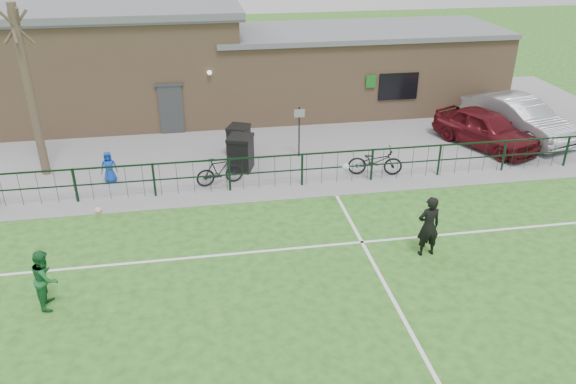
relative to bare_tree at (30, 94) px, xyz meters
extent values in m
plane|color=#265C1B|center=(8.00, -10.50, -3.00)|extent=(90.00, 90.00, 0.00)
cube|color=gray|center=(8.00, 3.00, -2.99)|extent=(34.00, 13.00, 0.02)
cube|color=white|center=(8.00, -2.70, -3.00)|extent=(28.00, 0.10, 0.01)
cube|color=white|center=(8.00, -6.50, -3.00)|extent=(28.00, 0.10, 0.01)
cube|color=white|center=(10.00, -10.50, -3.00)|extent=(0.10, 16.00, 0.01)
cube|color=black|center=(8.00, -2.50, -2.40)|extent=(28.00, 0.10, 1.20)
cylinder|color=#48392C|center=(0.00, 0.00, 0.00)|extent=(0.30, 0.30, 6.00)
cube|color=black|center=(7.03, -0.81, -2.37)|extent=(1.06, 1.12, 1.21)
cube|color=black|center=(7.09, 0.63, -2.43)|extent=(0.99, 1.04, 1.09)
cylinder|color=black|center=(9.37, 0.04, -1.98)|extent=(0.06, 0.06, 2.00)
imported|color=#4F0E14|center=(16.95, -0.17, -2.23)|extent=(3.45, 4.77, 1.51)
imported|color=#989A9F|center=(18.78, 0.67, -2.15)|extent=(3.19, 5.36, 1.67)
imported|color=black|center=(6.20, -1.98, -2.47)|extent=(1.75, 0.83, 1.01)
imported|color=black|center=(11.76, -2.08, -2.47)|extent=(2.05, 1.05, 1.03)
imported|color=#123CA8|center=(2.40, -1.17, -2.40)|extent=(0.59, 0.41, 1.15)
imported|color=black|center=(11.57, -7.38, -2.11)|extent=(0.67, 0.47, 1.78)
sphere|color=white|center=(9.98, -4.51, -1.49)|extent=(0.22, 0.22, 0.22)
imported|color=#1B612F|center=(1.73, -7.99, -2.24)|extent=(0.63, 0.78, 1.51)
sphere|color=white|center=(2.25, -3.42, -2.89)|extent=(0.21, 0.21, 0.21)
cube|color=#9C7957|center=(8.00, 6.00, -1.25)|extent=(24.00, 5.00, 3.50)
cube|color=#9C7957|center=(1.76, 6.00, 1.10)|extent=(11.52, 5.00, 1.20)
cube|color=slate|center=(1.76, 6.00, 1.82)|extent=(12.02, 5.40, 0.28)
cube|color=slate|center=(13.28, 6.00, 0.60)|extent=(13.44, 5.30, 0.22)
cube|color=#383A3D|center=(4.50, 3.47, -1.95)|extent=(1.00, 0.08, 2.10)
cube|color=black|center=(14.50, 3.47, -1.40)|extent=(1.80, 0.08, 1.20)
cube|color=#19661E|center=(13.20, 3.42, -1.10)|extent=(0.45, 0.04, 0.55)
camera|label=1|loc=(5.58, -19.80, 5.55)|focal=35.00mm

